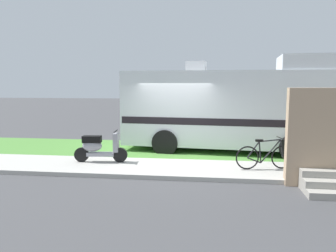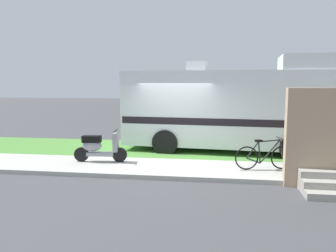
{
  "view_description": "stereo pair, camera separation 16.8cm",
  "coord_description": "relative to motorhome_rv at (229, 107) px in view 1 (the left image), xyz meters",
  "views": [
    {
      "loc": [
        1.26,
        -10.75,
        2.55
      ],
      "look_at": [
        -0.15,
        0.3,
        1.1
      ],
      "focal_mm": 36.68,
      "sensor_mm": 36.0,
      "label": 1
    },
    {
      "loc": [
        1.43,
        -10.73,
        2.55
      ],
      "look_at": [
        -0.15,
        0.3,
        1.1
      ],
      "focal_mm": 36.68,
      "sensor_mm": 36.0,
      "label": 2
    }
  ],
  "objects": [
    {
      "name": "porch_steps",
      "position": [
        2.22,
        -4.07,
        -0.66
      ],
      "size": [
        2.0,
        1.26,
        2.4
      ],
      "color": "#9E998E",
      "rests_on": "ground"
    },
    {
      "name": "bottle_green",
      "position": [
        2.08,
        -2.66,
        -1.41
      ],
      "size": [
        0.07,
        0.07,
        0.23
      ],
      "color": "navy",
      "rests_on": "ground"
    },
    {
      "name": "sidewalk",
      "position": [
        -1.86,
        -2.98,
        -1.56
      ],
      "size": [
        24.0,
        2.0,
        0.12
      ],
      "color": "#ADAAA3",
      "rests_on": "ground"
    },
    {
      "name": "grass_strip",
      "position": [
        -1.86,
        -0.28,
        -1.58
      ],
      "size": [
        24.0,
        3.4,
        0.08
      ],
      "color": "#4C8438",
      "rests_on": "ground"
    },
    {
      "name": "ground_plane",
      "position": [
        -1.86,
        -1.78,
        -1.62
      ],
      "size": [
        80.0,
        80.0,
        0.0
      ],
      "primitive_type": "plane",
      "color": "#424244"
    },
    {
      "name": "scooter",
      "position": [
        -3.99,
        -2.68,
        -1.05
      ],
      "size": [
        1.62,
        0.5,
        0.97
      ],
      "color": "black",
      "rests_on": "ground"
    },
    {
      "name": "bicycle",
      "position": [
        0.89,
        -2.92,
        -1.13
      ],
      "size": [
        1.64,
        0.55,
        0.88
      ],
      "color": "black",
      "rests_on": "ground"
    },
    {
      "name": "pickup_truck_near",
      "position": [
        3.46,
        4.52,
        -0.69
      ],
      "size": [
        5.36,
        2.37,
        1.73
      ],
      "color": "silver",
      "rests_on": "ground"
    },
    {
      "name": "motorhome_rv",
      "position": [
        0.0,
        0.0,
        0.0
      ],
      "size": [
        7.38,
        3.04,
        3.42
      ],
      "color": "silver",
      "rests_on": "ground"
    }
  ]
}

